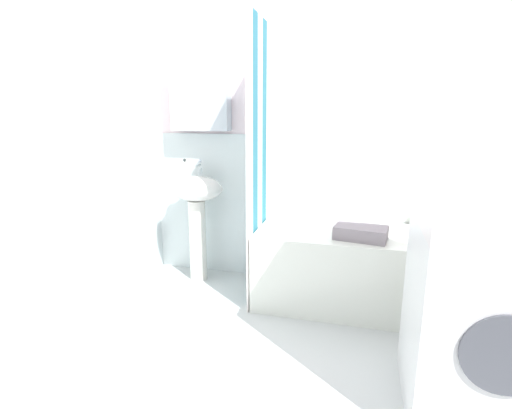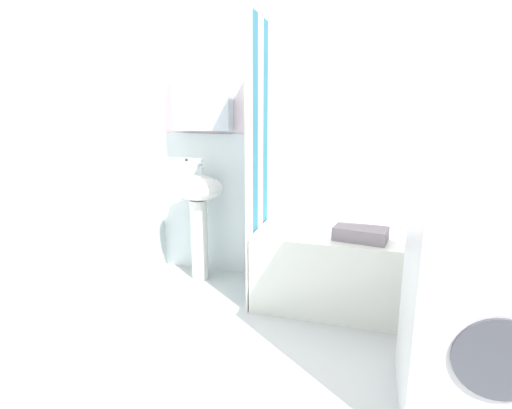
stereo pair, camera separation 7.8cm
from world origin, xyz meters
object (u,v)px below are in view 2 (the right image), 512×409
at_px(soap_dispenser, 187,168).
at_px(conditioner_bottle, 461,222).
at_px(body_wash_bottle, 446,220).
at_px(shampoo_bottle, 427,216).
at_px(washer_dryer_stack, 492,233).
at_px(towel_folded, 361,234).
at_px(bathtub, 363,271).
at_px(sink, 198,204).

xyz_separation_m(soap_dispenser, conditioner_bottle, (2.05, 0.15, -0.32)).
bearing_deg(soap_dispenser, body_wash_bottle, 4.34).
height_order(shampoo_bottle, washer_dryer_stack, washer_dryer_stack).
bearing_deg(body_wash_bottle, towel_folded, -144.43).
xyz_separation_m(body_wash_bottle, washer_dryer_stack, (-0.03, -1.19, 0.26)).
height_order(conditioner_bottle, washer_dryer_stack, washer_dryer_stack).
xyz_separation_m(soap_dispenser, washer_dryer_stack, (1.91, -1.04, -0.06)).
bearing_deg(bathtub, shampoo_bottle, 32.18).
bearing_deg(washer_dryer_stack, body_wash_bottle, 88.34).
distance_m(sink, shampoo_bottle, 1.75).
bearing_deg(bathtub, body_wash_bottle, 25.90).
bearing_deg(sink, shampoo_bottle, 4.35).
distance_m(bathtub, towel_folded, 0.35).
relative_size(bathtub, shampoo_bottle, 7.51).
relative_size(sink, soap_dispenser, 6.30).
bearing_deg(sink, washer_dryer_stack, -29.86).
height_order(sink, body_wash_bottle, sink).
xyz_separation_m(sink, towel_folded, (1.29, -0.28, -0.05)).
bearing_deg(conditioner_bottle, washer_dryer_stack, -96.42).
relative_size(bathtub, towel_folded, 4.44).
bearing_deg(soap_dispenser, conditioner_bottle, 4.09).
xyz_separation_m(sink, shampoo_bottle, (1.74, 0.13, 0.00)).
xyz_separation_m(body_wash_bottle, towel_folded, (-0.57, -0.41, -0.03)).
distance_m(sink, towel_folded, 1.32).
distance_m(bathtub, body_wash_bottle, 0.70).
height_order(bathtub, conditioner_bottle, conditioner_bottle).
height_order(towel_folded, washer_dryer_stack, washer_dryer_stack).
relative_size(sink, shampoo_bottle, 4.41).
height_order(soap_dispenser, conditioner_bottle, soap_dispenser).
distance_m(sink, washer_dryer_stack, 2.13).
xyz_separation_m(soap_dispenser, body_wash_bottle, (1.95, 0.15, -0.32)).
relative_size(body_wash_bottle, shampoo_bottle, 0.76).
bearing_deg(soap_dispenser, washer_dryer_stack, -28.45).
distance_m(towel_folded, washer_dryer_stack, 0.99).
xyz_separation_m(bathtub, towel_folded, (-0.03, -0.14, 0.32)).
xyz_separation_m(conditioner_bottle, towel_folded, (-0.67, -0.41, -0.02)).
height_order(sink, bathtub, sink).
bearing_deg(sink, body_wash_bottle, 4.06).
xyz_separation_m(soap_dispenser, shampoo_bottle, (1.82, 0.15, -0.29)).
xyz_separation_m(sink, soap_dispenser, (-0.08, -0.02, 0.29)).
bearing_deg(washer_dryer_stack, towel_folded, 124.86).
relative_size(towel_folded, washer_dryer_stack, 0.19).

